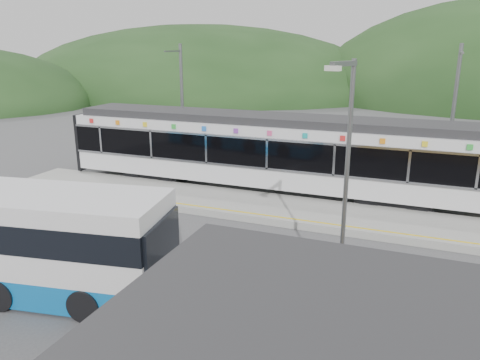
% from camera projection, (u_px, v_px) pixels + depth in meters
% --- Properties ---
extents(ground, '(120.00, 120.00, 0.00)m').
position_uv_depth(ground, '(242.00, 240.00, 17.24)').
color(ground, '#4C4C4F').
rests_on(ground, ground).
extents(hills, '(146.00, 149.00, 26.00)m').
position_uv_depth(hills, '(424.00, 215.00, 19.79)').
color(hills, '#1E3D19').
rests_on(hills, ground).
extents(platform, '(26.00, 3.20, 0.30)m').
position_uv_depth(platform, '(270.00, 208.00, 20.15)').
color(platform, '#9E9E99').
rests_on(platform, ground).
extents(yellow_line, '(26.00, 0.10, 0.01)m').
position_uv_depth(yellow_line, '(260.00, 214.00, 18.95)').
color(yellow_line, yellow).
rests_on(yellow_line, platform).
extents(train, '(20.44, 3.01, 3.74)m').
position_uv_depth(train, '(267.00, 150.00, 22.41)').
color(train, black).
rests_on(train, ground).
extents(catenary_mast_west, '(0.18, 1.80, 7.00)m').
position_uv_depth(catenary_mast_west, '(182.00, 105.00, 26.35)').
color(catenary_mast_west, slate).
rests_on(catenary_mast_west, ground).
extents(catenary_mast_east, '(0.18, 1.80, 7.00)m').
position_uv_depth(catenary_mast_east, '(452.00, 119.00, 21.41)').
color(catenary_mast_east, slate).
rests_on(catenary_mast_east, ground).
extents(lamp_post, '(0.48, 1.19, 6.60)m').
position_uv_depth(lamp_post, '(346.00, 167.00, 11.93)').
color(lamp_post, slate).
rests_on(lamp_post, ground).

